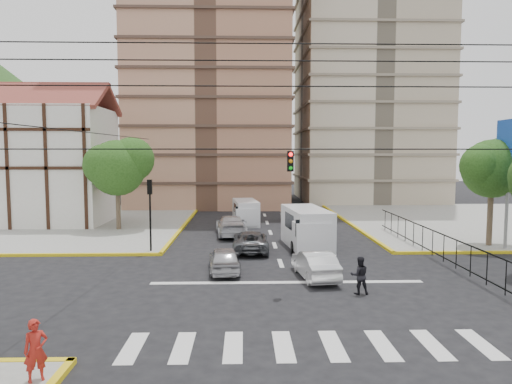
{
  "coord_description": "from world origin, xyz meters",
  "views": [
    {
      "loc": [
        -2.05,
        -20.06,
        6.15
      ],
      "look_at": [
        -1.38,
        5.19,
        4.0
      ],
      "focal_mm": 32.0,
      "sensor_mm": 36.0,
      "label": 1
    }
  ],
  "objects_px": {
    "car_silver_front_left": "(224,259)",
    "pedestrian_sw_corner": "(36,350)",
    "van_right_lane": "(307,229)",
    "van_left_lane": "(246,213)",
    "car_white_front_right": "(315,264)",
    "traffic_light_nw": "(150,203)",
    "pedestrian_crosswalk": "(360,275)"
  },
  "relations": [
    {
      "from": "car_white_front_right",
      "to": "van_left_lane",
      "type": "bearing_deg",
      "value": -85.9
    },
    {
      "from": "pedestrian_sw_corner",
      "to": "pedestrian_crosswalk",
      "type": "xyz_separation_m",
      "value": [
        10.54,
        7.66,
        -0.15
      ]
    },
    {
      "from": "pedestrian_crosswalk",
      "to": "pedestrian_sw_corner",
      "type": "bearing_deg",
      "value": 36.06
    },
    {
      "from": "pedestrian_sw_corner",
      "to": "pedestrian_crosswalk",
      "type": "bearing_deg",
      "value": 1.87
    },
    {
      "from": "van_left_lane",
      "to": "pedestrian_sw_corner",
      "type": "xyz_separation_m",
      "value": [
        -5.63,
        -27.21,
        -0.04
      ]
    },
    {
      "from": "traffic_light_nw",
      "to": "pedestrian_crosswalk",
      "type": "height_order",
      "value": "traffic_light_nw"
    },
    {
      "from": "van_right_lane",
      "to": "car_silver_front_left",
      "type": "distance_m",
      "value": 7.69
    },
    {
      "from": "car_silver_front_left",
      "to": "pedestrian_sw_corner",
      "type": "distance_m",
      "value": 12.43
    },
    {
      "from": "traffic_light_nw",
      "to": "van_right_lane",
      "type": "height_order",
      "value": "traffic_light_nw"
    },
    {
      "from": "traffic_light_nw",
      "to": "van_left_lane",
      "type": "height_order",
      "value": "traffic_light_nw"
    },
    {
      "from": "pedestrian_sw_corner",
      "to": "pedestrian_crosswalk",
      "type": "distance_m",
      "value": 13.03
    },
    {
      "from": "pedestrian_sw_corner",
      "to": "pedestrian_crosswalk",
      "type": "relative_size",
      "value": 1.0
    },
    {
      "from": "van_left_lane",
      "to": "car_white_front_right",
      "type": "distance_m",
      "value": 17.28
    },
    {
      "from": "traffic_light_nw",
      "to": "van_right_lane",
      "type": "bearing_deg",
      "value": 6.96
    },
    {
      "from": "van_left_lane",
      "to": "car_white_front_right",
      "type": "relative_size",
      "value": 1.16
    },
    {
      "from": "van_left_lane",
      "to": "car_silver_front_left",
      "type": "height_order",
      "value": "van_left_lane"
    },
    {
      "from": "car_silver_front_left",
      "to": "pedestrian_crosswalk",
      "type": "relative_size",
      "value": 2.36
    },
    {
      "from": "van_right_lane",
      "to": "pedestrian_sw_corner",
      "type": "bearing_deg",
      "value": -126.0
    },
    {
      "from": "traffic_light_nw",
      "to": "pedestrian_crosswalk",
      "type": "xyz_separation_m",
      "value": [
        10.8,
        -8.46,
        -2.28
      ]
    },
    {
      "from": "van_right_lane",
      "to": "van_left_lane",
      "type": "relative_size",
      "value": 1.23
    },
    {
      "from": "van_right_lane",
      "to": "car_white_front_right",
      "type": "bearing_deg",
      "value": -101.78
    },
    {
      "from": "car_silver_front_left",
      "to": "pedestrian_sw_corner",
      "type": "bearing_deg",
      "value": 63.84
    },
    {
      "from": "car_silver_front_left",
      "to": "car_white_front_right",
      "type": "bearing_deg",
      "value": 158.52
    },
    {
      "from": "van_right_lane",
      "to": "car_silver_front_left",
      "type": "relative_size",
      "value": 1.52
    },
    {
      "from": "van_right_lane",
      "to": "van_left_lane",
      "type": "xyz_separation_m",
      "value": [
        -3.93,
        9.9,
        -0.23
      ]
    },
    {
      "from": "traffic_light_nw",
      "to": "van_left_lane",
      "type": "xyz_separation_m",
      "value": [
        5.89,
        11.1,
        -2.1
      ]
    },
    {
      "from": "traffic_light_nw",
      "to": "pedestrian_sw_corner",
      "type": "distance_m",
      "value": 16.26
    },
    {
      "from": "car_white_front_right",
      "to": "pedestrian_sw_corner",
      "type": "xyz_separation_m",
      "value": [
        -8.99,
        -10.27,
        0.29
      ]
    },
    {
      "from": "van_right_lane",
      "to": "car_white_front_right",
      "type": "distance_m",
      "value": 7.09
    },
    {
      "from": "traffic_light_nw",
      "to": "car_white_front_right",
      "type": "bearing_deg",
      "value": -32.32
    },
    {
      "from": "pedestrian_sw_corner",
      "to": "traffic_light_nw",
      "type": "bearing_deg",
      "value": 56.79
    },
    {
      "from": "pedestrian_crosswalk",
      "to": "van_left_lane",
      "type": "bearing_deg",
      "value": -75.85
    }
  ]
}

